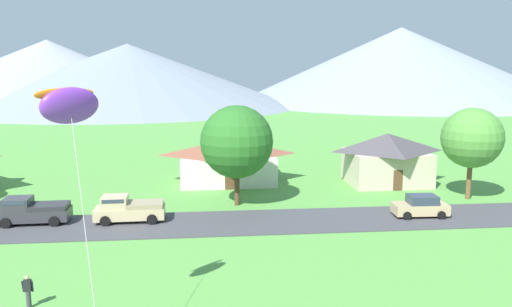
{
  "coord_description": "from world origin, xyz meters",
  "views": [
    {
      "loc": [
        -0.43,
        -9.09,
        11.64
      ],
      "look_at": [
        1.82,
        12.82,
        7.87
      ],
      "focal_mm": 35.31,
      "sensor_mm": 36.0,
      "label": 1
    }
  ],
  "objects_px": {
    "house_leftmost": "(228,160)",
    "kite_flyer_with_kite": "(71,113)",
    "tree_center": "(237,142)",
    "pickup_truck_sand_east_side": "(128,209)",
    "parked_car_tan_mid_west": "(421,206)",
    "watcher_person": "(28,291)",
    "house_left_center": "(387,158)",
    "tree_left_of_center": "(472,138)",
    "pickup_truck_charcoal_west_side": "(32,211)"
  },
  "relations": [
    {
      "from": "kite_flyer_with_kite",
      "to": "tree_left_of_center",
      "type": "bearing_deg",
      "value": 36.48
    },
    {
      "from": "tree_left_of_center",
      "to": "kite_flyer_with_kite",
      "type": "xyz_separation_m",
      "value": [
        -28.68,
        -21.21,
        4.36
      ]
    },
    {
      "from": "house_left_center",
      "to": "pickup_truck_charcoal_west_side",
      "type": "distance_m",
      "value": 33.04
    },
    {
      "from": "house_leftmost",
      "to": "tree_left_of_center",
      "type": "relative_size",
      "value": 1.24
    },
    {
      "from": "kite_flyer_with_kite",
      "to": "tree_center",
      "type": "bearing_deg",
      "value": 69.56
    },
    {
      "from": "tree_center",
      "to": "pickup_truck_sand_east_side",
      "type": "height_order",
      "value": "tree_center"
    },
    {
      "from": "house_left_center",
      "to": "parked_car_tan_mid_west",
      "type": "distance_m",
      "value": 11.86
    },
    {
      "from": "kite_flyer_with_kite",
      "to": "watcher_person",
      "type": "xyz_separation_m",
      "value": [
        -3.46,
        3.58,
        -8.99
      ]
    },
    {
      "from": "tree_left_of_center",
      "to": "kite_flyer_with_kite",
      "type": "relative_size",
      "value": 0.75
    },
    {
      "from": "house_leftmost",
      "to": "watcher_person",
      "type": "xyz_separation_m",
      "value": [
        -11.02,
        -26.85,
        -1.4
      ]
    },
    {
      "from": "parked_car_tan_mid_west",
      "to": "watcher_person",
      "type": "height_order",
      "value": "parked_car_tan_mid_west"
    },
    {
      "from": "watcher_person",
      "to": "kite_flyer_with_kite",
      "type": "bearing_deg",
      "value": -45.96
    },
    {
      "from": "pickup_truck_sand_east_side",
      "to": "watcher_person",
      "type": "bearing_deg",
      "value": -101.62
    },
    {
      "from": "tree_left_of_center",
      "to": "parked_car_tan_mid_west",
      "type": "bearing_deg",
      "value": -143.37
    },
    {
      "from": "tree_left_of_center",
      "to": "pickup_truck_charcoal_west_side",
      "type": "bearing_deg",
      "value": -174.15
    },
    {
      "from": "house_leftmost",
      "to": "kite_flyer_with_kite",
      "type": "bearing_deg",
      "value": -103.95
    },
    {
      "from": "house_left_center",
      "to": "house_leftmost",
      "type": "bearing_deg",
      "value": 171.08
    },
    {
      "from": "tree_center",
      "to": "pickup_truck_charcoal_west_side",
      "type": "distance_m",
      "value": 16.73
    },
    {
      "from": "tree_left_of_center",
      "to": "parked_car_tan_mid_west",
      "type": "xyz_separation_m",
      "value": [
        -6.61,
        -4.91,
        -4.65
      ]
    },
    {
      "from": "pickup_truck_sand_east_side",
      "to": "kite_flyer_with_kite",
      "type": "xyz_separation_m",
      "value": [
        0.65,
        -17.26,
        8.81
      ]
    },
    {
      "from": "house_left_center",
      "to": "tree_left_of_center",
      "type": "relative_size",
      "value": 1.01
    },
    {
      "from": "house_leftmost",
      "to": "tree_center",
      "type": "xyz_separation_m",
      "value": [
        0.36,
        -9.19,
        3.19
      ]
    },
    {
      "from": "house_left_center",
      "to": "parked_car_tan_mid_west",
      "type": "height_order",
      "value": "house_left_center"
    },
    {
      "from": "parked_car_tan_mid_west",
      "to": "kite_flyer_with_kite",
      "type": "bearing_deg",
      "value": -143.56
    },
    {
      "from": "house_left_center",
      "to": "watcher_person",
      "type": "distance_m",
      "value": 36.39
    },
    {
      "from": "house_leftmost",
      "to": "kite_flyer_with_kite",
      "type": "height_order",
      "value": "kite_flyer_with_kite"
    },
    {
      "from": "tree_left_of_center",
      "to": "watcher_person",
      "type": "distance_m",
      "value": 36.95
    },
    {
      "from": "house_left_center",
      "to": "watcher_person",
      "type": "height_order",
      "value": "house_left_center"
    },
    {
      "from": "pickup_truck_sand_east_side",
      "to": "pickup_truck_charcoal_west_side",
      "type": "bearing_deg",
      "value": 178.24
    },
    {
      "from": "parked_car_tan_mid_west",
      "to": "house_leftmost",
      "type": "bearing_deg",
      "value": 135.75
    },
    {
      "from": "house_leftmost",
      "to": "house_left_center",
      "type": "bearing_deg",
      "value": -8.92
    },
    {
      "from": "tree_left_of_center",
      "to": "house_left_center",
      "type": "bearing_deg",
      "value": 127.46
    },
    {
      "from": "tree_center",
      "to": "pickup_truck_sand_east_side",
      "type": "xyz_separation_m",
      "value": [
        -8.57,
        -3.99,
        -4.41
      ]
    },
    {
      "from": "house_leftmost",
      "to": "kite_flyer_with_kite",
      "type": "distance_m",
      "value": 32.26
    },
    {
      "from": "pickup_truck_sand_east_side",
      "to": "kite_flyer_with_kite",
      "type": "height_order",
      "value": "kite_flyer_with_kite"
    },
    {
      "from": "house_leftmost",
      "to": "parked_car_tan_mid_west",
      "type": "height_order",
      "value": "house_leftmost"
    },
    {
      "from": "tree_left_of_center",
      "to": "watcher_person",
      "type": "height_order",
      "value": "tree_left_of_center"
    },
    {
      "from": "house_leftmost",
      "to": "tree_center",
      "type": "bearing_deg",
      "value": -87.75
    },
    {
      "from": "house_leftmost",
      "to": "watcher_person",
      "type": "height_order",
      "value": "house_leftmost"
    },
    {
      "from": "pickup_truck_charcoal_west_side",
      "to": "kite_flyer_with_kite",
      "type": "relative_size",
      "value": 0.48
    },
    {
      "from": "pickup_truck_sand_east_side",
      "to": "kite_flyer_with_kite",
      "type": "distance_m",
      "value": 19.39
    },
    {
      "from": "parked_car_tan_mid_west",
      "to": "kite_flyer_with_kite",
      "type": "height_order",
      "value": "kite_flyer_with_kite"
    },
    {
      "from": "tree_center",
      "to": "kite_flyer_with_kite",
      "type": "xyz_separation_m",
      "value": [
        -7.92,
        -21.24,
        4.4
      ]
    },
    {
      "from": "tree_center",
      "to": "watcher_person",
      "type": "height_order",
      "value": "tree_center"
    },
    {
      "from": "house_leftmost",
      "to": "pickup_truck_sand_east_side",
      "type": "bearing_deg",
      "value": -121.92
    },
    {
      "from": "tree_center",
      "to": "kite_flyer_with_kite",
      "type": "distance_m",
      "value": 23.09
    },
    {
      "from": "watcher_person",
      "to": "pickup_truck_charcoal_west_side",
      "type": "bearing_deg",
      "value": 107.23
    },
    {
      "from": "house_left_center",
      "to": "kite_flyer_with_kite",
      "type": "xyz_separation_m",
      "value": [
        -23.53,
        -27.93,
        7.22
      ]
    },
    {
      "from": "tree_left_of_center",
      "to": "tree_center",
      "type": "bearing_deg",
      "value": 179.91
    },
    {
      "from": "pickup_truck_sand_east_side",
      "to": "watcher_person",
      "type": "height_order",
      "value": "pickup_truck_sand_east_side"
    }
  ]
}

